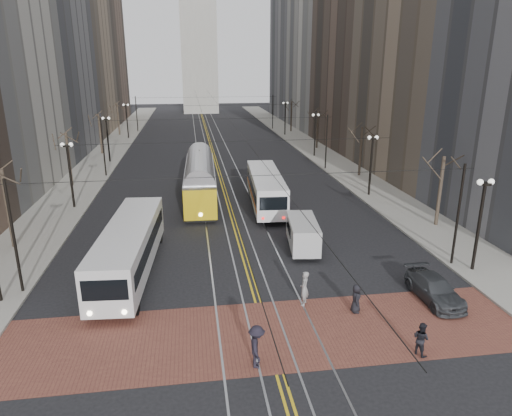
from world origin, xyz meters
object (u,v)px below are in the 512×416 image
object	(u,v)px
sedan_parked	(434,289)
pedestrian_d	(257,347)
cargo_van	(303,235)
streetcar	(200,183)
sedan_grey	(270,181)
pedestrian_c	(421,339)
rear_bus	(266,190)
pedestrian_a	(356,298)
transit_bus	(130,250)
pedestrian_b	(304,288)

from	to	relation	value
sedan_parked	pedestrian_d	bearing A→B (deg)	-158.74
cargo_van	sedan_parked	size ratio (longest dim) A/B	1.09
streetcar	pedestrian_d	size ratio (longest dim) A/B	7.47
sedan_grey	pedestrian_c	size ratio (longest dim) A/B	3.09
rear_bus	pedestrian_a	distance (m)	18.88
pedestrian_d	transit_bus	bearing A→B (deg)	35.63
pedestrian_c	sedan_grey	bearing A→B (deg)	-22.63
rear_bus	cargo_van	bearing A→B (deg)	-81.60
sedan_parked	pedestrian_c	bearing A→B (deg)	-126.06
pedestrian_c	pedestrian_d	size ratio (longest dim) A/B	0.81
transit_bus	pedestrian_c	distance (m)	16.98
sedan_grey	sedan_parked	xyz separation A→B (m)	(4.79, -24.06, -0.18)
pedestrian_a	sedan_parked	bearing A→B (deg)	-66.02
streetcar	pedestrian_b	world-z (taller)	streetcar
pedestrian_a	sedan_grey	bearing A→B (deg)	16.41
transit_bus	rear_bus	bearing A→B (deg)	53.95
cargo_van	pedestrian_c	distance (m)	12.57
transit_bus	pedestrian_d	xyz separation A→B (m)	(6.29, -10.04, -0.57)
cargo_van	sedan_grey	distance (m)	16.21
cargo_van	pedestrian_b	size ratio (longest dim) A/B	2.53
sedan_parked	pedestrian_c	world-z (taller)	pedestrian_c
transit_bus	pedestrian_b	distance (m)	10.89
streetcar	sedan_grey	size ratio (longest dim) A/B	2.98
pedestrian_b	pedestrian_c	distance (m)	6.40
streetcar	cargo_van	xyz separation A→B (m)	(6.59, -13.17, -0.63)
transit_bus	sedan_parked	bearing A→B (deg)	-15.12
rear_bus	transit_bus	bearing A→B (deg)	-126.33
transit_bus	sedan_parked	xyz separation A→B (m)	(16.66, -5.73, -0.90)
cargo_van	sedan_grey	world-z (taller)	cargo_van
cargo_van	sedan_parked	bearing A→B (deg)	-48.71
pedestrian_b	sedan_grey	bearing A→B (deg)	-160.95
rear_bus	pedestrian_c	bearing A→B (deg)	-78.54
transit_bus	sedan_parked	world-z (taller)	transit_bus
transit_bus	rear_bus	distance (m)	16.21
pedestrian_b	cargo_van	bearing A→B (deg)	-168.53
transit_bus	pedestrian_a	world-z (taller)	transit_bus
sedan_grey	pedestrian_b	size ratio (longest dim) A/B	2.54
rear_bus	pedestrian_d	size ratio (longest dim) A/B	6.08
transit_bus	pedestrian_c	size ratio (longest dim) A/B	7.92
streetcar	pedestrian_c	size ratio (longest dim) A/B	9.22
rear_bus	sedan_grey	bearing A→B (deg)	79.55
sedan_parked	pedestrian_d	world-z (taller)	pedestrian_d
sedan_parked	pedestrian_d	distance (m)	11.24
cargo_van	transit_bus	bearing A→B (deg)	-162.47
rear_bus	cargo_van	distance (m)	10.35
pedestrian_c	cargo_van	bearing A→B (deg)	-15.57
pedestrian_b	pedestrian_c	size ratio (longest dim) A/B	1.22
transit_bus	rear_bus	xyz separation A→B (m)	(10.40, 12.43, -0.02)
cargo_van	pedestrian_c	bearing A→B (deg)	-72.77
streetcar	pedestrian_c	xyz separation A→B (m)	(8.86, -25.53, -0.90)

